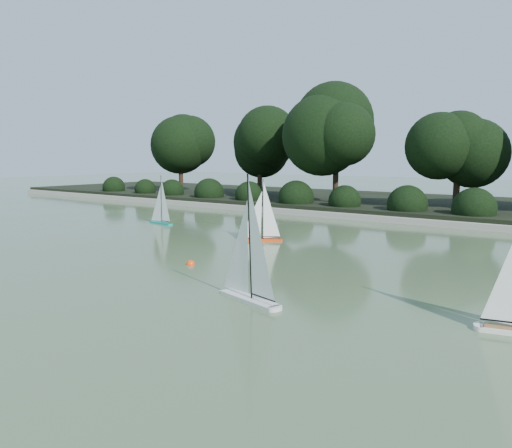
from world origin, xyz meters
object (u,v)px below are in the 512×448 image
object	(u,v)px
sailboat_orange	(257,231)
sailboat_teal	(159,215)
sailboat_white_a	(245,279)
race_buoy	(191,265)

from	to	relation	value
sailboat_orange	sailboat_teal	distance (m)	4.10
sailboat_orange	sailboat_white_a	bearing A→B (deg)	-55.57
sailboat_teal	race_buoy	xyz separation A→B (m)	(4.59, -3.45, -0.23)
sailboat_orange	sailboat_teal	size ratio (longest dim) A/B	1.02
sailboat_white_a	sailboat_orange	distance (m)	4.75
sailboat_orange	sailboat_teal	xyz separation A→B (m)	(-4.04, 0.69, -0.00)
sailboat_white_a	sailboat_orange	bearing A→B (deg)	124.43
sailboat_white_a	sailboat_orange	size ratio (longest dim) A/B	1.20
sailboat_white_a	sailboat_teal	bearing A→B (deg)	145.59
sailboat_white_a	race_buoy	size ratio (longest dim) A/B	11.19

